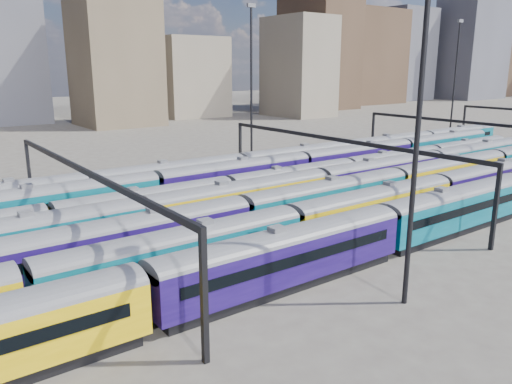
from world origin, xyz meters
TOP-DOWN VIEW (x-y plane):
  - ground at (0.00, 0.00)m, footprint 500.00×500.00m
  - rake_0 at (-10.13, -15.00)m, footprint 155.74×3.25m
  - rake_1 at (5.51, -10.00)m, footprint 108.12×3.17m
  - rake_2 at (4.06, -5.00)m, footprint 154.79×3.23m
  - rake_3 at (-3.54, 0.00)m, footprint 110.98×3.25m
  - rake_4 at (-2.06, 5.00)m, footprint 117.43×2.87m
  - rake_5 at (-8.69, 10.00)m, footprint 133.97×3.27m
  - rake_6 at (6.62, 15.00)m, footprint 128.21×3.13m
  - gantry_1 at (-20.00, 0.00)m, footprint 0.35×40.35m
  - gantry_2 at (10.00, 0.00)m, footprint 0.35×40.35m
  - gantry_3 at (40.00, 0.00)m, footprint 0.35×40.35m
  - mast_2 at (-5.00, -22.00)m, footprint 1.40×0.50m
  - mast_3 at (15.00, 24.00)m, footprint 1.40×0.50m
  - mast_5 at (65.00, 20.00)m, footprint 1.40×0.50m
  - skyline at (104.75, 105.73)m, footprint 399.22×60.48m

SIDE VIEW (x-z plane):
  - ground at x=0.00m, z-range 0.00..0.00m
  - rake_4 at x=-2.06m, z-range 0.12..4.94m
  - rake_6 at x=6.62m, z-range 0.13..5.40m
  - rake_1 at x=5.51m, z-range 0.13..5.47m
  - rake_2 at x=4.06m, z-range 0.14..5.59m
  - rake_3 at x=-3.54m, z-range 0.14..5.62m
  - rake_0 at x=-10.13m, z-range 0.14..5.63m
  - rake_5 at x=-8.69m, z-range 0.14..5.65m
  - gantry_1 at x=-20.00m, z-range 2.78..10.80m
  - gantry_2 at x=10.00m, z-range 2.78..10.80m
  - gantry_3 at x=40.00m, z-range 2.78..10.80m
  - mast_2 at x=-5.00m, z-range 1.17..26.77m
  - mast_3 at x=15.00m, z-range 1.17..26.77m
  - mast_5 at x=65.00m, z-range 1.17..26.77m
  - skyline at x=104.75m, z-range -4.18..45.85m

